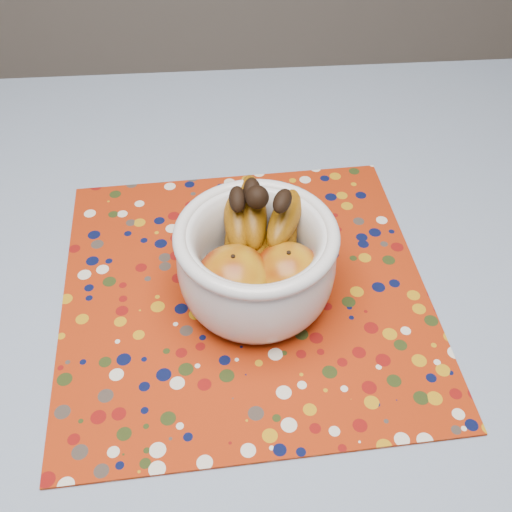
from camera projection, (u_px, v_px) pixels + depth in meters
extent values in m
cube|color=brown|center=(198.00, 376.00, 0.71)|extent=(1.20, 1.20, 0.04)
cylinder|color=brown|center=(438.00, 251.00, 1.38)|extent=(0.06, 0.06, 0.71)
cube|color=slate|center=(197.00, 364.00, 0.69)|extent=(1.32, 1.32, 0.01)
cube|color=#942408|center=(245.00, 290.00, 0.76)|extent=(0.48, 0.48, 0.00)
cylinder|color=silver|center=(256.00, 293.00, 0.75)|extent=(0.10, 0.10, 0.01)
cylinder|color=silver|center=(256.00, 288.00, 0.74)|extent=(0.14, 0.14, 0.01)
torus|color=silver|center=(256.00, 235.00, 0.68)|extent=(0.19, 0.19, 0.02)
ellipsoid|color=#6E1A04|center=(234.00, 281.00, 0.69)|extent=(0.09, 0.09, 0.08)
ellipsoid|color=#6E1A04|center=(287.00, 276.00, 0.70)|extent=(0.08, 0.08, 0.08)
sphere|color=black|center=(257.00, 197.00, 0.69)|extent=(0.03, 0.03, 0.03)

